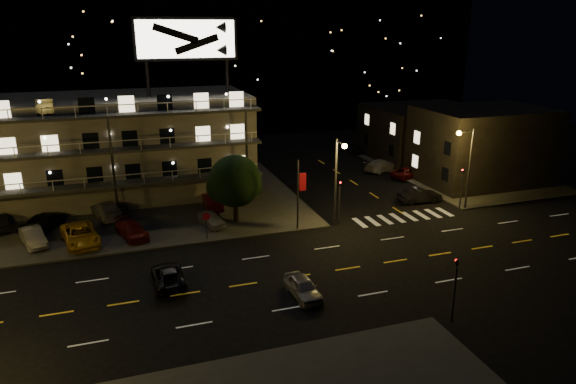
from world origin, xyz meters
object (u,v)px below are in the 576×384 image
object	(u,v)px
side_car_0	(420,196)
road_car_west	(168,275)
lot_car_2	(80,235)
lot_car_4	(211,219)
lot_car_7	(106,209)
tree	(234,183)
road_car_east	(303,287)

from	to	relation	value
side_car_0	road_car_west	size ratio (longest dim) A/B	0.97
lot_car_2	lot_car_4	size ratio (longest dim) A/B	1.50
road_car_west	side_car_0	bearing A→B (deg)	-160.62
lot_car_2	road_car_west	size ratio (longest dim) A/B	1.19
lot_car_7	side_car_0	bearing A→B (deg)	153.99
tree	lot_car_2	size ratio (longest dim) A/B	1.14
tree	lot_car_7	world-z (taller)	tree
tree	side_car_0	world-z (taller)	tree
side_car_0	road_car_east	xyz separation A→B (m)	(-17.93, -14.31, -0.07)
tree	lot_car_7	xyz separation A→B (m)	(-11.23, 4.81, -2.93)
side_car_0	road_car_west	xyz separation A→B (m)	(-26.24, -9.65, -0.09)
road_car_east	road_car_west	xyz separation A→B (m)	(-8.31, 4.66, -0.03)
lot_car_2	road_car_west	xyz separation A→B (m)	(6.13, -9.10, -0.27)
tree	lot_car_7	size ratio (longest dim) A/B	1.19
lot_car_2	side_car_0	xyz separation A→B (m)	(32.36, 0.55, -0.18)
tree	road_car_west	size ratio (longest dim) A/B	1.35
lot_car_4	side_car_0	distance (m)	21.44
lot_car_7	lot_car_4	bearing A→B (deg)	133.63
lot_car_4	lot_car_7	size ratio (longest dim) A/B	0.69
tree	side_car_0	distance (m)	19.40
road_car_east	tree	bearing A→B (deg)	91.15
tree	side_car_0	bearing A→B (deg)	-1.17
lot_car_7	road_car_east	distance (m)	23.14
lot_car_7	road_car_east	bearing A→B (deg)	106.23
lot_car_2	lot_car_7	world-z (taller)	lot_car_7
lot_car_2	tree	bearing A→B (deg)	-8.14
tree	road_car_west	world-z (taller)	tree
lot_car_2	lot_car_4	distance (m)	10.94
lot_car_7	road_car_east	world-z (taller)	lot_car_7
side_car_0	road_car_east	world-z (taller)	side_car_0
side_car_0	road_car_west	bearing A→B (deg)	112.03
tree	road_car_west	distance (m)	12.70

